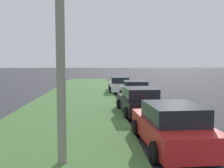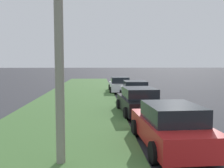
# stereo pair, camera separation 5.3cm
# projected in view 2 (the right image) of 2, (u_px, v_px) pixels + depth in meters

# --- Properties ---
(grass_median) EXTENTS (60.00, 6.00, 0.12)m
(grass_median) POSITION_uv_depth(u_px,v_px,m) (68.00, 114.00, 13.81)
(grass_median) COLOR #477238
(grass_median) RESTS_ON ground
(parked_car_red) EXTENTS (4.39, 2.19, 1.47)m
(parked_car_red) POSITION_uv_depth(u_px,v_px,m) (170.00, 126.00, 8.38)
(parked_car_red) COLOR red
(parked_car_red) RESTS_ON ground
(parked_car_black) EXTENTS (4.40, 2.21, 1.47)m
(parked_car_black) POSITION_uv_depth(u_px,v_px,m) (139.00, 101.00, 13.82)
(parked_car_black) COLOR black
(parked_car_black) RESTS_ON ground
(parked_car_silver) EXTENTS (4.32, 2.05, 1.47)m
(parked_car_silver) POSITION_uv_depth(u_px,v_px,m) (135.00, 91.00, 19.12)
(parked_car_silver) COLOR #B2B5BA
(parked_car_silver) RESTS_ON ground
(parked_car_white) EXTENTS (4.30, 2.03, 1.47)m
(parked_car_white) POSITION_uv_depth(u_px,v_px,m) (120.00, 85.00, 24.38)
(parked_car_white) COLOR silver
(parked_car_white) RESTS_ON ground
(streetlight) EXTENTS (0.76, 2.86, 7.50)m
(streetlight) POSITION_uv_depth(u_px,v_px,m) (72.00, 0.00, 6.48)
(streetlight) COLOR gray
(streetlight) RESTS_ON ground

